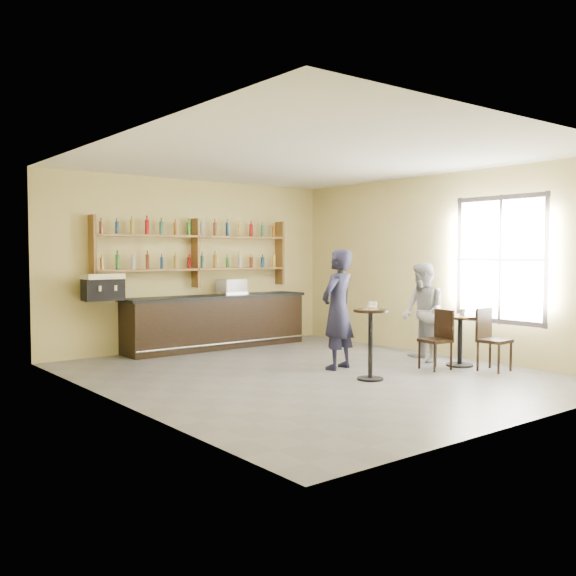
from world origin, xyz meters
TOP-DOWN VIEW (x-y plane):
  - floor at (0.00, 0.00)m, footprint 7.00×7.00m
  - ceiling at (0.00, 0.00)m, footprint 7.00×7.00m
  - wall_back at (0.00, 3.50)m, footprint 7.00×0.00m
  - wall_front at (0.00, -3.50)m, footprint 7.00×0.00m
  - wall_left at (-3.00, 0.00)m, footprint 0.00×7.00m
  - wall_right at (3.00, 0.00)m, footprint 0.00×7.00m
  - window_pane at (2.99, -1.20)m, footprint 0.00×2.00m
  - window_frame at (2.99, -1.20)m, footprint 0.04×1.70m
  - shelf_unit at (0.00, 3.37)m, footprint 4.00×0.26m
  - liquor_bottles at (0.00, 3.37)m, footprint 3.68×0.10m
  - bar_counter at (0.31, 3.15)m, footprint 3.72×0.73m
  - espresso_machine at (-1.92, 3.15)m, footprint 0.67×0.46m
  - pastry_case at (0.66, 3.15)m, footprint 0.55×0.47m
  - pedestal_table at (0.42, -0.83)m, footprint 0.56×0.56m
  - napkin at (0.42, -0.83)m, footprint 0.18×0.18m
  - donut at (0.43, -0.84)m, footprint 0.18×0.18m
  - cup_pedestal at (0.56, -0.73)m, footprint 0.16×0.16m
  - man_main at (0.63, 0.09)m, footprint 0.77×0.61m
  - cafe_table at (2.34, -0.92)m, footprint 0.84×0.84m
  - cup_cafe at (2.39, -0.92)m, footprint 0.12×0.12m
  - chair_west at (1.79, -0.87)m, footprint 0.45×0.45m
  - chair_south at (2.39, -1.52)m, footprint 0.44×0.44m
  - patron_second at (2.22, -0.28)m, footprint 0.87×0.98m

SIDE VIEW (x-z plane):
  - floor at x=0.00m, z-range 0.00..0.00m
  - cafe_table at x=2.34m, z-range 0.00..0.81m
  - chair_west at x=1.79m, z-range 0.00..0.93m
  - chair_south at x=2.39m, z-range 0.00..0.96m
  - pedestal_table at x=0.42m, z-range 0.00..1.01m
  - bar_counter at x=0.31m, z-range 0.00..1.01m
  - patron_second at x=2.22m, z-range 0.00..1.66m
  - cup_cafe at x=2.39m, z-range 0.81..0.91m
  - man_main at x=0.63m, z-range 0.00..1.87m
  - napkin at x=0.42m, z-range 1.01..1.01m
  - donut at x=0.43m, z-range 1.01..1.06m
  - cup_pedestal at x=0.56m, z-range 1.01..1.11m
  - pastry_case at x=0.66m, z-range 1.01..1.31m
  - espresso_machine at x=-1.92m, z-range 1.01..1.46m
  - wall_back at x=0.00m, z-range -1.90..5.10m
  - wall_front at x=0.00m, z-range -1.90..5.10m
  - wall_left at x=-3.00m, z-range -1.90..5.10m
  - wall_right at x=3.00m, z-range -1.90..5.10m
  - window_frame at x=2.99m, z-range 0.65..2.75m
  - window_pane at x=2.99m, z-range 0.70..2.70m
  - shelf_unit at x=0.00m, z-range 1.11..2.51m
  - liquor_bottles at x=0.00m, z-range 1.48..2.48m
  - ceiling at x=0.00m, z-range 3.20..3.20m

